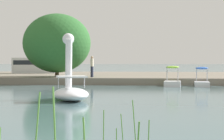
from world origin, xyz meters
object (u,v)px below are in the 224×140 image
at_px(tree_willow_near_path, 57,43).
at_px(person_on_path, 92,66).
at_px(swan_boat, 71,88).
at_px(pedal_boat_blue, 202,81).
at_px(parked_van, 34,65).
at_px(pedal_boat_lime, 172,81).

height_order(tree_willow_near_path, person_on_path, tree_willow_near_path).
relative_size(swan_boat, tree_willow_near_path, 0.45).
distance_m(pedal_boat_blue, person_on_path, 9.55).
distance_m(pedal_boat_blue, parked_van, 21.86).
bearing_deg(person_on_path, parked_van, 126.77).
height_order(swan_boat, pedal_boat_blue, swan_boat).
relative_size(pedal_boat_lime, person_on_path, 1.15).
height_order(pedal_boat_blue, pedal_boat_lime, pedal_boat_lime).
bearing_deg(parked_van, pedal_boat_lime, -43.11).
height_order(pedal_boat_lime, parked_van, parked_van).
height_order(pedal_boat_lime, tree_willow_near_path, tree_willow_near_path).
distance_m(swan_boat, tree_willow_near_path, 17.05).
distance_m(pedal_boat_lime, parked_van, 20.23).
bearing_deg(pedal_boat_blue, swan_boat, -122.43).
distance_m(swan_boat, pedal_boat_blue, 14.94).
bearing_deg(pedal_boat_lime, tree_willow_near_path, 159.21).
relative_size(pedal_boat_blue, tree_willow_near_path, 0.25).
bearing_deg(swan_boat, pedal_boat_lime, 65.29).
xyz_separation_m(swan_boat, person_on_path, (-1.00, 15.58, 0.89)).
bearing_deg(swan_boat, parked_van, 108.90).
bearing_deg(tree_willow_near_path, person_on_path, -12.03).
bearing_deg(pedal_boat_lime, person_on_path, 155.34).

